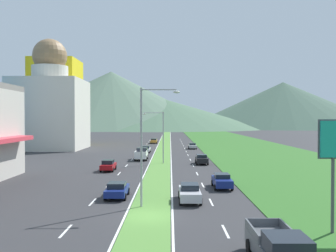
# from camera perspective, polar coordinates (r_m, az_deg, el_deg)

# --- Properties ---
(ground_plane) EXTENTS (600.00, 600.00, 0.00)m
(ground_plane) POSITION_cam_1_polar(r_m,az_deg,el_deg) (27.98, -2.99, -13.75)
(ground_plane) COLOR #2D2D30
(grass_median) EXTENTS (3.20, 240.00, 0.06)m
(grass_median) POSITION_cam_1_polar(r_m,az_deg,el_deg) (87.30, -0.71, -3.57)
(grass_median) COLOR #518438
(grass_median) RESTS_ON ground_plane
(grass_verge_right) EXTENTS (24.00, 240.00, 0.06)m
(grass_verge_right) POSITION_cam_1_polar(r_m,az_deg,el_deg) (89.34, 12.64, -3.49)
(grass_verge_right) COLOR #2D6023
(grass_verge_right) RESTS_ON ground_plane
(lane_dash_left_2) EXTENTS (0.16, 2.80, 0.01)m
(lane_dash_left_2) POSITION_cam_1_polar(r_m,az_deg,el_deg) (25.42, -15.47, -15.31)
(lane_dash_left_2) COLOR silver
(lane_dash_left_2) RESTS_ON ground_plane
(lane_dash_left_3) EXTENTS (0.16, 2.80, 0.01)m
(lane_dash_left_3) POSITION_cam_1_polar(r_m,az_deg,el_deg) (33.16, -11.52, -11.39)
(lane_dash_left_3) COLOR silver
(lane_dash_left_3) RESTS_ON ground_plane
(lane_dash_left_4) EXTENTS (0.16, 2.80, 0.01)m
(lane_dash_left_4) POSITION_cam_1_polar(r_m,az_deg,el_deg) (41.10, -9.14, -8.94)
(lane_dash_left_4) COLOR silver
(lane_dash_left_4) RESTS_ON ground_plane
(lane_dash_left_5) EXTENTS (0.16, 2.80, 0.01)m
(lane_dash_left_5) POSITION_cam_1_polar(r_m,az_deg,el_deg) (49.13, -7.55, -7.28)
(lane_dash_left_5) COLOR silver
(lane_dash_left_5) RESTS_ON ground_plane
(lane_dash_left_6) EXTENTS (0.16, 2.80, 0.01)m
(lane_dash_left_6) POSITION_cam_1_polar(r_m,az_deg,el_deg) (57.21, -6.41, -6.08)
(lane_dash_left_6) COLOR silver
(lane_dash_left_6) RESTS_ON ground_plane
(lane_dash_left_7) EXTENTS (0.16, 2.80, 0.01)m
(lane_dash_left_7) POSITION_cam_1_polar(r_m,az_deg,el_deg) (65.34, -5.56, -5.18)
(lane_dash_left_7) COLOR silver
(lane_dash_left_7) RESTS_ON ground_plane
(lane_dash_left_8) EXTENTS (0.16, 2.80, 0.01)m
(lane_dash_left_8) POSITION_cam_1_polar(r_m,az_deg,el_deg) (73.48, -4.90, -4.48)
(lane_dash_left_8) COLOR silver
(lane_dash_left_8) RESTS_ON ground_plane
(lane_dash_left_9) EXTENTS (0.16, 2.80, 0.01)m
(lane_dash_left_9) POSITION_cam_1_polar(r_m,az_deg,el_deg) (81.65, -4.38, -3.91)
(lane_dash_left_9) COLOR silver
(lane_dash_left_9) RESTS_ON ground_plane
(lane_dash_left_10) EXTENTS (0.16, 2.80, 0.01)m
(lane_dash_left_10) POSITION_cam_1_polar(r_m,az_deg,el_deg) (89.82, -3.95, -3.45)
(lane_dash_left_10) COLOR silver
(lane_dash_left_10) RESTS_ON ground_plane
(lane_dash_left_11) EXTENTS (0.16, 2.80, 0.01)m
(lane_dash_left_11) POSITION_cam_1_polar(r_m,az_deg,el_deg) (98.01, -3.59, -3.07)
(lane_dash_left_11) COLOR silver
(lane_dash_left_11) RESTS_ON ground_plane
(lane_dash_left_12) EXTENTS (0.16, 2.80, 0.01)m
(lane_dash_left_12) POSITION_cam_1_polar(r_m,az_deg,el_deg) (106.20, -3.28, -2.74)
(lane_dash_left_12) COLOR silver
(lane_dash_left_12) RESTS_ON ground_plane
(lane_dash_left_13) EXTENTS (0.16, 2.80, 0.01)m
(lane_dash_left_13) POSITION_cam_1_polar(r_m,az_deg,el_deg) (114.40, -3.03, -2.47)
(lane_dash_left_13) COLOR silver
(lane_dash_left_13) RESTS_ON ground_plane
(lane_dash_left_14) EXTENTS (0.16, 2.80, 0.01)m
(lane_dash_left_14) POSITION_cam_1_polar(r_m,az_deg,el_deg) (122.60, -2.80, -2.22)
(lane_dash_left_14) COLOR silver
(lane_dash_left_14) RESTS_ON ground_plane
(lane_dash_left_15) EXTENTS (0.16, 2.80, 0.01)m
(lane_dash_left_15) POSITION_cam_1_polar(r_m,az_deg,el_deg) (130.80, -2.60, -2.01)
(lane_dash_left_15) COLOR silver
(lane_dash_left_15) RESTS_ON ground_plane
(lane_dash_right_2) EXTENTS (0.16, 2.80, 0.01)m
(lane_dash_right_2) POSITION_cam_1_polar(r_m,az_deg,el_deg) (24.78, 8.83, -15.72)
(lane_dash_right_2) COLOR silver
(lane_dash_right_2) RESTS_ON ground_plane
(lane_dash_right_3) EXTENTS (0.16, 2.80, 0.01)m
(lane_dash_right_3) POSITION_cam_1_polar(r_m,az_deg,el_deg) (32.68, 6.65, -11.56)
(lane_dash_right_3) COLOR silver
(lane_dash_right_3) RESTS_ON ground_plane
(lane_dash_right_4) EXTENTS (0.16, 2.80, 0.01)m
(lane_dash_right_4) POSITION_cam_1_polar(r_m,az_deg,el_deg) (40.70, 5.36, -9.03)
(lane_dash_right_4) COLOR silver
(lane_dash_right_4) RESTS_ON ground_plane
(lane_dash_right_5) EXTENTS (0.16, 2.80, 0.01)m
(lane_dash_right_5) POSITION_cam_1_polar(r_m,az_deg,el_deg) (48.80, 4.50, -7.33)
(lane_dash_right_5) COLOR silver
(lane_dash_right_5) RESTS_ON ground_plane
(lane_dash_right_6) EXTENTS (0.16, 2.80, 0.01)m
(lane_dash_right_6) POSITION_cam_1_polar(r_m,az_deg,el_deg) (56.93, 3.90, -6.11)
(lane_dash_right_6) COLOR silver
(lane_dash_right_6) RESTS_ON ground_plane
(lane_dash_right_7) EXTENTS (0.16, 2.80, 0.01)m
(lane_dash_right_7) POSITION_cam_1_polar(r_m,az_deg,el_deg) (65.09, 3.44, -5.20)
(lane_dash_right_7) COLOR silver
(lane_dash_right_7) RESTS_ON ground_plane
(lane_dash_right_8) EXTENTS (0.16, 2.80, 0.01)m
(lane_dash_right_8) POSITION_cam_1_polar(r_m,az_deg,el_deg) (73.27, 3.09, -4.49)
(lane_dash_right_8) COLOR silver
(lane_dash_right_8) RESTS_ON ground_plane
(lane_dash_right_9) EXTENTS (0.16, 2.80, 0.01)m
(lane_dash_right_9) POSITION_cam_1_polar(r_m,az_deg,el_deg) (81.45, 2.81, -3.92)
(lane_dash_right_9) COLOR silver
(lane_dash_right_9) RESTS_ON ground_plane
(lane_dash_right_10) EXTENTS (0.16, 2.80, 0.01)m
(lane_dash_right_10) POSITION_cam_1_polar(r_m,az_deg,el_deg) (89.65, 2.58, -3.46)
(lane_dash_right_10) COLOR silver
(lane_dash_right_10) RESTS_ON ground_plane
(lane_dash_right_11) EXTENTS (0.16, 2.80, 0.01)m
(lane_dash_right_11) POSITION_cam_1_polar(r_m,az_deg,el_deg) (97.85, 2.39, -3.07)
(lane_dash_right_11) COLOR silver
(lane_dash_right_11) RESTS_ON ground_plane
(lane_dash_right_12) EXTENTS (0.16, 2.80, 0.01)m
(lane_dash_right_12) POSITION_cam_1_polar(r_m,az_deg,el_deg) (106.05, 2.23, -2.75)
(lane_dash_right_12) COLOR silver
(lane_dash_right_12) RESTS_ON ground_plane
(lane_dash_right_13) EXTENTS (0.16, 2.80, 0.01)m
(lane_dash_right_13) POSITION_cam_1_polar(r_m,az_deg,el_deg) (114.26, 2.09, -2.47)
(lane_dash_right_13) COLOR silver
(lane_dash_right_13) RESTS_ON ground_plane
(lane_dash_right_14) EXTENTS (0.16, 2.80, 0.01)m
(lane_dash_right_14) POSITION_cam_1_polar(r_m,az_deg,el_deg) (122.47, 1.97, -2.23)
(lane_dash_right_14) COLOR silver
(lane_dash_right_14) RESTS_ON ground_plane
(lane_dash_right_15) EXTENTS (0.16, 2.80, 0.01)m
(lane_dash_right_15) POSITION_cam_1_polar(r_m,az_deg,el_deg) (130.68, 1.87, -2.02)
(lane_dash_right_15) COLOR silver
(lane_dash_right_15) RESTS_ON ground_plane
(edge_line_median_left) EXTENTS (0.16, 240.00, 0.01)m
(edge_line_median_left) POSITION_cam_1_polar(r_m,az_deg,el_deg) (87.35, -1.86, -3.58)
(edge_line_median_left) COLOR silver
(edge_line_median_left) RESTS_ON ground_plane
(edge_line_median_right) EXTENTS (0.16, 240.00, 0.01)m
(edge_line_median_right) POSITION_cam_1_polar(r_m,az_deg,el_deg) (87.29, 0.44, -3.58)
(edge_line_median_right) COLOR silver
(edge_line_median_right) RESTS_ON ground_plane
(domed_building) EXTENTS (15.63, 15.63, 25.95)m
(domed_building) POSITION_cam_1_polar(r_m,az_deg,el_deg) (91.85, -17.68, 2.92)
(domed_building) COLOR beige
(domed_building) RESTS_ON ground_plane
(midrise_colored) EXTENTS (12.37, 12.37, 23.66)m
(midrise_colored) POSITION_cam_1_polar(r_m,az_deg,el_deg) (108.36, -16.84, 3.54)
(midrise_colored) COLOR yellow
(midrise_colored) RESTS_ON ground_plane
(hill_far_left) EXTENTS (171.58, 171.58, 43.38)m
(hill_far_left) POSITION_cam_1_polar(r_m,az_deg,el_deg) (288.38, -8.75, 4.00)
(hill_far_left) COLOR #516B56
(hill_far_left) RESTS_ON ground_plane
(hill_far_center) EXTENTS (154.62, 154.62, 22.55)m
(hill_far_center) POSITION_cam_1_polar(r_m,az_deg,el_deg) (273.55, -1.27, 1.99)
(hill_far_center) COLOR #47664C
(hill_far_center) RESTS_ON ground_plane
(hill_far_right) EXTENTS (159.64, 159.64, 36.87)m
(hill_far_right) POSITION_cam_1_polar(r_m,az_deg,el_deg) (315.35, 17.28, 3.13)
(hill_far_right) COLOR #3D5647
(hill_far_right) RESTS_ON ground_plane
(street_lamp_near) EXTENTS (3.21, 0.28, 9.68)m
(street_lamp_near) POSITION_cam_1_polar(r_m,az_deg,el_deg) (29.95, -3.47, -1.95)
(street_lamp_near) COLOR #99999E
(street_lamp_near) RESTS_ON ground_plane
(street_lamp_mid) EXTENTS (3.41, 0.39, 8.27)m
(street_lamp_mid) POSITION_cam_1_polar(r_m,az_deg,el_deg) (59.21, -1.16, -1.11)
(street_lamp_mid) COLOR #99999E
(street_lamp_mid) RESTS_ON ground_plane
(car_0) EXTENTS (1.90, 4.02, 1.37)m
(car_0) POSITION_cam_1_polar(r_m,az_deg,el_deg) (88.31, 3.77, -3.07)
(car_0) COLOR #B2B2B7
(car_0) RESTS_ON ground_plane
(car_1) EXTENTS (1.95, 4.16, 1.40)m
(car_1) POSITION_cam_1_polar(r_m,az_deg,el_deg) (34.53, -7.83, -9.66)
(car_1) COLOR navy
(car_1) RESTS_ON ground_plane
(car_2) EXTENTS (1.89, 4.19, 1.48)m
(car_2) POSITION_cam_1_polar(r_m,az_deg,el_deg) (39.09, 8.30, -8.33)
(car_2) COLOR navy
(car_2) RESTS_ON ground_plane
(car_3) EXTENTS (1.94, 4.65, 1.42)m
(car_3) POSITION_cam_1_polar(r_m,az_deg,el_deg) (107.85, -2.20, -2.29)
(car_3) COLOR #C6842D
(car_3) RESTS_ON ground_plane
(car_4) EXTENTS (1.92, 4.46, 1.51)m
(car_4) POSITION_cam_1_polar(r_m,az_deg,el_deg) (32.67, 3.35, -10.18)
(car_4) COLOR #B2B2B7
(car_4) RESTS_ON ground_plane
(car_5) EXTENTS (1.90, 4.76, 1.43)m
(car_5) POSITION_cam_1_polar(r_m,az_deg,el_deg) (78.63, -3.41, -3.58)
(car_5) COLOR silver
(car_5) RESTS_ON ground_plane
(car_6) EXTENTS (1.93, 4.10, 1.50)m
(car_6) POSITION_cam_1_polar(r_m,az_deg,el_deg) (59.05, 5.20, -5.10)
(car_6) COLOR black
(car_6) RESTS_ON ground_plane
(car_8) EXTENTS (1.85, 4.03, 1.52)m
(car_8) POSITION_cam_1_polar(r_m,az_deg,el_deg) (51.83, -9.18, -6.00)
(car_8) COLOR maroon
(car_8) RESTS_ON ground_plane
(pickup_truck_0) EXTENTS (2.18, 5.40, 2.00)m
(pickup_truck_0) POSITION_cam_1_polar(r_m,az_deg,el_deg) (65.11, -4.10, -4.33)
(pickup_truck_0) COLOR silver
(pickup_truck_0) RESTS_ON ground_plane
(pickup_truck_1) EXTENTS (2.18, 5.40, 2.00)m
(pickup_truck_1) POSITION_cam_1_polar(r_m,az_deg,el_deg) (19.30, 16.63, -17.65)
(pickup_truck_1) COLOR #515459
(pickup_truck_1) RESTS_ON ground_plane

